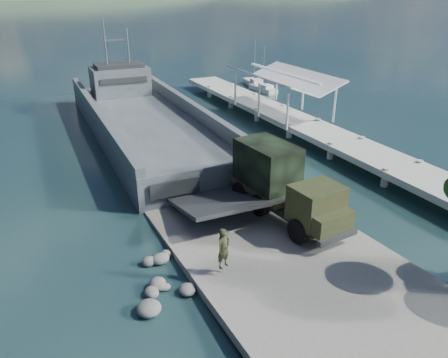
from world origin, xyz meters
TOP-DOWN VIEW (x-y plane):
  - ground at (0.00, 0.00)m, footprint 1400.00×1400.00m
  - boat_ramp at (0.00, -1.00)m, footprint 10.00×18.00m
  - shoreline_rocks at (-6.20, 0.50)m, footprint 3.20×5.60m
  - pier at (13.00, 18.77)m, footprint 6.40×44.00m
  - landing_craft at (-0.32, 22.43)m, footprint 9.97×36.04m
  - military_truck at (2.12, 3.06)m, footprint 3.44×8.74m
  - soldier at (-3.55, -0.82)m, footprint 0.86×0.72m
  - sailboat_near at (19.17, 33.71)m, footprint 1.71×5.01m
  - sailboat_far at (19.78, 37.23)m, footprint 2.40×5.53m

SIDE VIEW (x-z plane):
  - ground at x=0.00m, z-range 0.00..0.00m
  - shoreline_rocks at x=-6.20m, z-range -0.45..0.45m
  - boat_ramp at x=0.00m, z-range 0.00..0.50m
  - sailboat_near at x=19.17m, z-range -2.69..3.33m
  - sailboat_far at x=19.78m, z-range -2.91..3.60m
  - landing_craft at x=-0.32m, z-range -4.45..6.19m
  - soldier at x=-3.55m, z-range 0.50..2.52m
  - pier at x=13.00m, z-range -1.45..4.65m
  - military_truck at x=2.12m, z-range 0.49..4.45m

